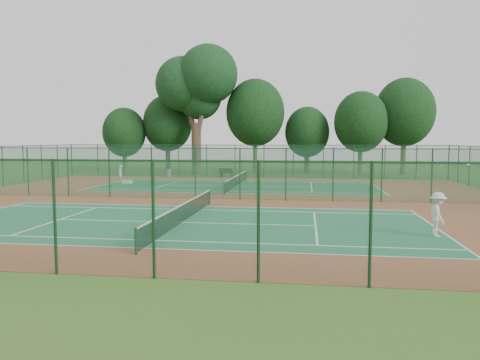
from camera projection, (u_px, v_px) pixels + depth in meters
name	position (u px, v px, depth m)	size (l,w,h in m)	color
ground	(218.00, 199.00, 31.73)	(120.00, 120.00, 0.00)	#32571B
red_pad	(218.00, 199.00, 31.73)	(40.00, 36.00, 0.01)	brown
court_near	(183.00, 223.00, 22.85)	(23.77, 10.97, 0.01)	#216944
court_far	(237.00, 186.00, 40.60)	(23.77, 10.97, 0.01)	#1C5935
fence_north	(249.00, 161.00, 49.33)	(40.00, 0.09, 3.50)	#184A32
fence_south	(103.00, 218.00, 13.82)	(40.00, 0.09, 3.50)	#1C542E
fence_divider	(217.00, 174.00, 31.57)	(40.00, 0.09, 3.50)	#1A4E2F
tennis_net_near	(183.00, 212.00, 22.80)	(0.10, 12.90, 0.97)	#163D20
tennis_net_far	(237.00, 180.00, 40.56)	(0.10, 12.90, 0.97)	#14381D
player_near	(438.00, 214.00, 19.46)	(1.21, 0.70, 1.87)	white
player_far	(120.00, 174.00, 43.95)	(0.59, 0.39, 1.62)	silver
trash_bin	(169.00, 173.00, 49.94)	(0.48, 0.48, 0.86)	gray
bench	(226.00, 173.00, 49.30)	(1.73, 1.03, 1.03)	black
kit_bag	(127.00, 182.00, 42.89)	(0.87, 0.33, 0.33)	white
stray_ball_a	(232.00, 200.00, 31.07)	(0.07, 0.07, 0.07)	#BEDA32
stray_ball_b	(359.00, 203.00, 29.71)	(0.07, 0.07, 0.07)	#ACC12D
stray_ball_c	(150.00, 198.00, 31.95)	(0.06, 0.06, 0.06)	#D4E134
big_tree	(197.00, 83.00, 53.52)	(9.61, 7.04, 14.77)	#3B2E20
evergreen_row	(260.00, 173.00, 55.57)	(39.00, 5.00, 12.00)	black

